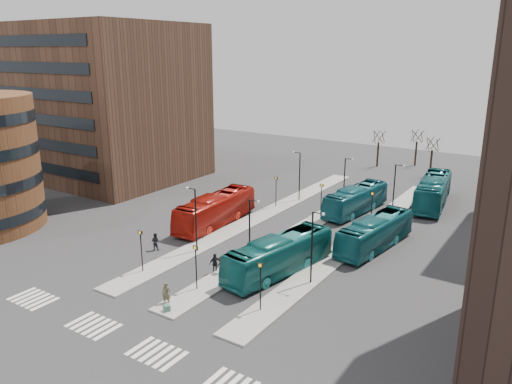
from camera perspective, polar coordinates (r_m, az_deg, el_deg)
The scene contains 19 objects.
ground at distance 34.81m, azimuth -22.33°, elevation -17.24°, with size 160.00×160.00×0.00m, color #2A2A2D.
island_left at distance 57.01m, azimuth 0.54°, elevation -2.78°, with size 2.50×45.00×0.15m, color gray.
island_mid at distance 54.17m, azimuth 5.89°, elevation -3.89°, with size 2.50×45.00×0.15m, color gray.
island_right at distance 51.88m, azimuth 11.79°, elevation -5.06°, with size 2.50×45.00×0.15m, color gray.
suitcase at distance 37.65m, azimuth -10.16°, elevation -13.01°, with size 0.48×0.38×0.60m, color navy.
red_bus at distance 54.27m, azimuth -4.63°, elevation -2.02°, with size 2.84×12.12×3.38m, color #A8160C.
teal_bus_a at distance 42.65m, azimuth 2.68°, elevation -7.20°, with size 2.72×11.64×3.24m, color #125E5E.
teal_bus_b at distance 59.28m, azimuth 11.35°, elevation -0.86°, with size 2.62×11.19×3.12m, color #145A68.
teal_bus_c at distance 49.10m, azimuth 13.45°, elevation -4.55°, with size 2.61×11.15×3.10m, color #145D66.
teal_bus_d at distance 64.50m, azimuth 19.58°, elevation 0.10°, with size 3.01×12.86×3.58m, color #135C63.
traveller at distance 38.45m, azimuth -10.21°, elevation -11.37°, with size 0.64×0.42×1.77m, color #4C442D.
commuter_a at distance 48.53m, azimuth -11.44°, elevation -5.56°, with size 0.82×0.64×1.69m, color black.
commuter_b at distance 42.96m, azimuth -4.74°, elevation -8.13°, with size 1.04×0.43×1.77m, color black.
commuter_c at distance 42.77m, azimuth -3.97°, elevation -8.34°, with size 1.04×0.60×1.61m, color black.
crosswalk_stripes at distance 35.57m, azimuth -15.19°, elevation -15.75°, with size 22.35×2.40×0.01m.
office_block at distance 77.48m, azimuth -17.00°, elevation 9.80°, with size 25.00×20.12×22.00m.
sign_poles at distance 47.83m, azimuth 1.63°, elevation -3.56°, with size 12.45×22.12×3.65m.
lamp_posts at distance 51.11m, azimuth 5.59°, elevation -0.96°, with size 14.04×20.24×6.12m.
bare_trees at distance 82.74m, azimuth 16.97°, elevation 4.34°, with size 10.97×8.14×5.90m.
Camera 1 is at (25.26, -15.38, 18.36)m, focal length 35.00 mm.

